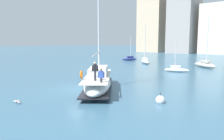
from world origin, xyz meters
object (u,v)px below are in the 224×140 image
Objects in this scene: moored_sloop_far at (176,69)px; moored_catamaran at (145,61)px; mooring_buoy at (160,100)px; moored_sloop_near at (130,59)px; moored_ketch_distant at (205,64)px; seagull at (17,101)px; main_sailboat at (98,81)px.

moored_sloop_far is 13.38m from moored_catamaran.
moored_sloop_near is at bearing 130.99° from mooring_buoy.
moored_sloop_near is 0.65× the size of moored_ketch_distant.
moored_catamaran is 8.41× the size of mooring_buoy.
moored_sloop_far is 24.43m from seagull.
moored_sloop_far is 4.92× the size of seagull.
moored_catamaran is at bearing -175.30° from moored_ketch_distant.
moored_catamaran reaches higher than seagull.
moored_catamaran is 7.48× the size of seagull.
moored_sloop_far is 8.85m from moored_ketch_distant.
moored_sloop_far is at bearing -97.82° from moored_ketch_distant.
main_sailboat reaches higher than moored_ketch_distant.
mooring_buoy is at bearing -77.69° from moored_ketch_distant.
main_sailboat reaches higher than moored_catamaran.
moored_ketch_distant is (1.20, 8.77, 0.18)m from moored_sloop_far.
moored_ketch_distant is 8.57× the size of seagull.
mooring_buoy is (6.68, 0.13, -0.69)m from main_sailboat.
moored_catamaran is at bearing 106.54° from seagull.
moored_sloop_far is (-0.14, 17.09, -0.48)m from main_sailboat.
moored_ketch_distant is 33.25m from seagull.
seagull is (-1.48, -7.30, -0.76)m from main_sailboat.
moored_catamaran is at bearing 125.61° from mooring_buoy.
moored_ketch_distant reaches higher than moored_catamaran.
moored_sloop_near is at bearing 114.85° from seagull.
moored_sloop_near is 0.75× the size of moored_catamaran.
moored_sloop_far is 0.57× the size of moored_ketch_distant.
main_sailboat is 33.97m from moored_sloop_near.
moored_sloop_near is 1.14× the size of moored_sloop_far.
seagull is (9.55, -32.16, -0.41)m from moored_catamaran.
seagull is 11.03m from mooring_buoy.
seagull is (16.68, -36.01, -0.32)m from moored_sloop_near.
main_sailboat is 27.20m from moored_catamaran.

